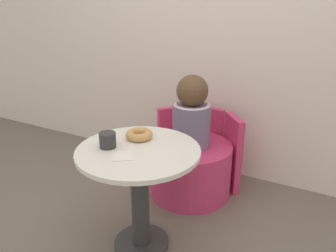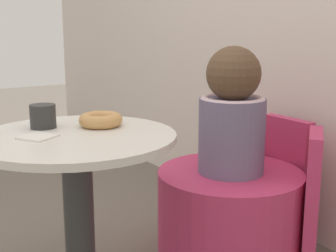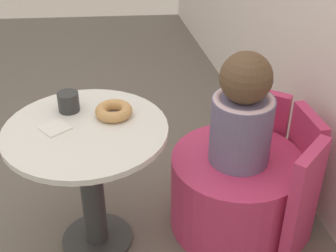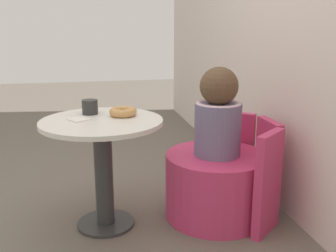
{
  "view_description": "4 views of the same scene",
  "coord_description": "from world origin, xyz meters",
  "px_view_note": "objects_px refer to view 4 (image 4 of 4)",
  "views": [
    {
      "loc": [
        0.88,
        -1.3,
        1.36
      ],
      "look_at": [
        -0.02,
        0.4,
        0.62
      ],
      "focal_mm": 35.0,
      "sensor_mm": 36.0,
      "label": 1
    },
    {
      "loc": [
        1.43,
        -0.54,
        0.98
      ],
      "look_at": [
        0.01,
        0.37,
        0.61
      ],
      "focal_mm": 50.0,
      "sensor_mm": 36.0,
      "label": 2
    },
    {
      "loc": [
        1.61,
        0.01,
        1.63
      ],
      "look_at": [
        -0.01,
        0.36,
        0.58
      ],
      "focal_mm": 50.0,
      "sensor_mm": 36.0,
      "label": 3
    },
    {
      "loc": [
        2.09,
        -0.06,
        1.12
      ],
      "look_at": [
        0.04,
        0.37,
        0.58
      ],
      "focal_mm": 42.0,
      "sensor_mm": 36.0,
      "label": 4
    }
  ],
  "objects_px": {
    "donut": "(123,112)",
    "child_figure": "(218,115)",
    "cup": "(90,107)",
    "round_table": "(103,150)",
    "tub_chair": "(216,185)"
  },
  "relations": [
    {
      "from": "donut",
      "to": "cup",
      "type": "height_order",
      "value": "cup"
    },
    {
      "from": "tub_chair",
      "to": "round_table",
      "type": "bearing_deg",
      "value": -91.63
    },
    {
      "from": "round_table",
      "to": "tub_chair",
      "type": "relative_size",
      "value": 1.11
    },
    {
      "from": "donut",
      "to": "child_figure",
      "type": "bearing_deg",
      "value": 80.3
    },
    {
      "from": "tub_chair",
      "to": "child_figure",
      "type": "relative_size",
      "value": 1.17
    },
    {
      "from": "child_figure",
      "to": "cup",
      "type": "relative_size",
      "value": 5.7
    },
    {
      "from": "round_table",
      "to": "donut",
      "type": "height_order",
      "value": "donut"
    },
    {
      "from": "round_table",
      "to": "child_figure",
      "type": "relative_size",
      "value": 1.31
    },
    {
      "from": "cup",
      "to": "donut",
      "type": "bearing_deg",
      "value": 65.14
    },
    {
      "from": "round_table",
      "to": "child_figure",
      "type": "distance_m",
      "value": 0.68
    },
    {
      "from": "round_table",
      "to": "tub_chair",
      "type": "distance_m",
      "value": 0.7
    },
    {
      "from": "child_figure",
      "to": "donut",
      "type": "xyz_separation_m",
      "value": [
        -0.09,
        -0.53,
        0.02
      ]
    },
    {
      "from": "tub_chair",
      "to": "donut",
      "type": "distance_m",
      "value": 0.7
    },
    {
      "from": "tub_chair",
      "to": "child_figure",
      "type": "distance_m",
      "value": 0.43
    },
    {
      "from": "tub_chair",
      "to": "cup",
      "type": "bearing_deg",
      "value": -103.77
    }
  ]
}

